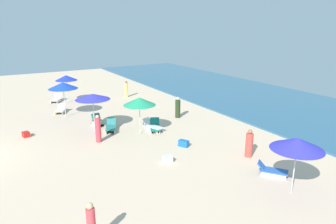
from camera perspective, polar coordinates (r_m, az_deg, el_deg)
ocean at (r=29.11m, az=19.65°, el=1.37°), size 60.00×12.56×0.12m
umbrella_0 at (r=13.71m, az=22.67°, el=-5.40°), size 2.16×2.16×2.49m
lounge_chair_0_0 at (r=15.75m, az=18.54°, el=-10.15°), size 1.46×1.30×0.59m
umbrella_1 at (r=24.67m, az=-18.75°, el=4.63°), size 2.18×2.18×2.69m
lounge_chair_1_0 at (r=26.28m, az=-19.14°, el=0.37°), size 1.37×1.10×0.65m
umbrella_2 at (r=19.85m, az=-5.27°, el=1.96°), size 2.09×2.09×2.41m
lounge_chair_2_0 at (r=20.89m, az=-2.84°, el=-2.67°), size 1.59×1.04×0.75m
lounge_chair_2_1 at (r=20.87m, az=-2.39°, el=-2.73°), size 1.61×1.21×0.73m
umbrella_3 at (r=20.89m, az=-13.70°, el=2.76°), size 2.28×2.28×2.52m
lounge_chair_3_0 at (r=22.46m, az=-12.71°, el=-1.67°), size 1.30×0.69×0.74m
lounge_chair_3_1 at (r=21.11m, az=-10.44°, el=-2.68°), size 1.67×1.20×0.73m
umbrella_4 at (r=29.30m, az=-18.21°, el=5.99°), size 1.93×1.93×2.49m
lounge_chair_4_0 at (r=30.18m, az=-19.85°, el=2.24°), size 1.50×1.27×0.70m
beachgoer_0 at (r=30.46m, az=-7.65°, el=4.17°), size 0.37×0.37×1.60m
beachgoer_1 at (r=17.26m, az=14.70°, el=-5.76°), size 0.53×0.53×1.55m
beachgoer_2 at (r=19.18m, az=-12.73°, el=-3.15°), size 0.49×0.49×1.69m
beachgoer_4 at (r=23.57m, az=1.81°, el=0.72°), size 0.55×0.55×1.61m
cooler_box_0 at (r=21.70m, az=-24.66°, el=-3.76°), size 0.54×0.47×0.32m
cooler_box_1 at (r=18.23m, az=2.91°, el=-5.79°), size 0.67×0.56×0.38m
cooler_box_2 at (r=16.26m, az=-0.04°, el=-8.64°), size 0.39×0.47×0.34m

